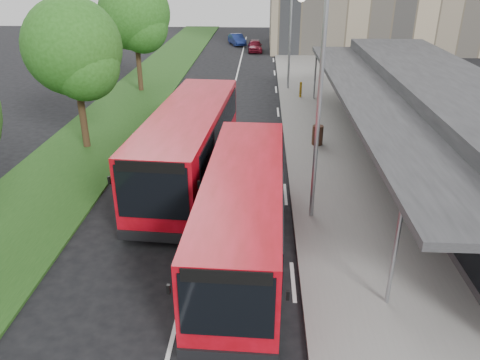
# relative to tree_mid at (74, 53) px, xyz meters

# --- Properties ---
(ground) EXTENTS (120.00, 120.00, 0.00)m
(ground) POSITION_rel_tree_mid_xyz_m (7.01, -9.05, -4.91)
(ground) COLOR black
(ground) RESTS_ON ground
(pavement) EXTENTS (5.00, 80.00, 0.15)m
(pavement) POSITION_rel_tree_mid_xyz_m (13.01, 10.95, -4.83)
(pavement) COLOR slate
(pavement) RESTS_ON ground
(grass_verge) EXTENTS (5.00, 80.00, 0.10)m
(grass_verge) POSITION_rel_tree_mid_xyz_m (0.01, 10.95, -4.86)
(grass_verge) COLOR #1C4115
(grass_verge) RESTS_ON ground
(lane_centre_line) EXTENTS (0.12, 70.00, 0.01)m
(lane_centre_line) POSITION_rel_tree_mid_xyz_m (7.01, 5.95, -4.90)
(lane_centre_line) COLOR silver
(lane_centre_line) RESTS_ON ground
(kerb_dashes) EXTENTS (0.12, 56.00, 0.01)m
(kerb_dashes) POSITION_rel_tree_mid_xyz_m (10.31, 9.95, -4.90)
(kerb_dashes) COLOR silver
(kerb_dashes) RESTS_ON ground
(station_building) EXTENTS (7.70, 26.00, 4.00)m
(station_building) POSITION_rel_tree_mid_xyz_m (17.87, -1.05, -2.87)
(station_building) COLOR #28282A
(station_building) RESTS_ON ground
(tree_mid) EXTENTS (4.73, 4.73, 7.60)m
(tree_mid) POSITION_rel_tree_mid_xyz_m (0.00, 0.00, 0.00)
(tree_mid) COLOR #332014
(tree_mid) RESTS_ON ground
(tree_far) EXTENTS (5.09, 5.09, 8.19)m
(tree_far) POSITION_rel_tree_mid_xyz_m (-0.00, 12.00, 0.38)
(tree_far) COLOR #332014
(tree_far) RESTS_ON ground
(lamp_post_near) EXTENTS (1.44, 0.28, 8.00)m
(lamp_post_near) POSITION_rel_tree_mid_xyz_m (11.13, -7.05, -0.19)
(lamp_post_near) COLOR #909398
(lamp_post_near) RESTS_ON pavement
(lamp_post_far) EXTENTS (1.44, 0.28, 8.00)m
(lamp_post_far) POSITION_rel_tree_mid_xyz_m (11.13, 12.95, -0.19)
(lamp_post_far) COLOR #909398
(lamp_post_far) RESTS_ON pavement
(bus_main) EXTENTS (2.99, 10.42, 2.92)m
(bus_main) POSITION_rel_tree_mid_xyz_m (8.71, -9.43, -3.41)
(bus_main) COLOR red
(bus_main) RESTS_ON ground
(bus_second) EXTENTS (3.67, 11.64, 3.25)m
(bus_second) POSITION_rel_tree_mid_xyz_m (6.10, -3.69, -3.24)
(bus_second) COLOR red
(bus_second) RESTS_ON ground
(litter_bin) EXTENTS (0.61, 0.61, 1.03)m
(litter_bin) POSITION_rel_tree_mid_xyz_m (12.21, 0.67, -4.24)
(litter_bin) COLOR #3E2519
(litter_bin) RESTS_ON pavement
(bollard) EXTENTS (0.21, 0.21, 1.08)m
(bollard) POSITION_rel_tree_mid_xyz_m (11.98, 10.29, -4.22)
(bollard) COLOR #FFB20D
(bollard) RESTS_ON pavement
(car_near) EXTENTS (1.70, 3.85, 1.29)m
(car_near) POSITION_rel_tree_mid_xyz_m (8.35, 29.72, -4.26)
(car_near) COLOR #5D0D1B
(car_near) RESTS_ON ground
(car_far) EXTENTS (2.46, 4.01, 1.25)m
(car_far) POSITION_rel_tree_mid_xyz_m (6.13, 34.30, -4.28)
(car_far) COLOR navy
(car_far) RESTS_ON ground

